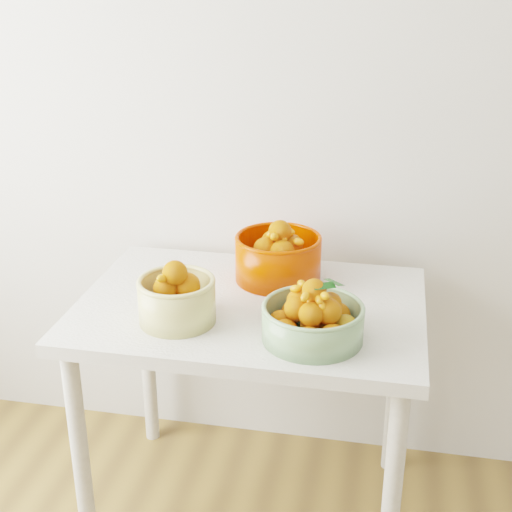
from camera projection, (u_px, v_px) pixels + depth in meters
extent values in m
cube|color=silver|center=(404.00, 76.00, 2.13)|extent=(4.00, 0.04, 2.70)
cube|color=silver|center=(251.00, 309.00, 2.08)|extent=(1.00, 0.70, 0.04)
cylinder|color=silver|center=(81.00, 457.00, 2.04)|extent=(0.05, 0.05, 0.71)
cylinder|color=silver|center=(392.00, 499.00, 1.88)|extent=(0.05, 0.05, 0.71)
cylinder|color=silver|center=(148.00, 355.00, 2.57)|extent=(0.05, 0.05, 0.71)
cylinder|color=silver|center=(395.00, 381.00, 2.41)|extent=(0.05, 0.05, 0.71)
cylinder|color=#CEBF76|center=(177.00, 301.00, 1.94)|extent=(0.24, 0.24, 0.12)
torus|color=#CEBF76|center=(176.00, 281.00, 1.92)|extent=(0.24, 0.24, 0.01)
sphere|color=#D1660C|center=(196.00, 307.00, 1.94)|extent=(0.08, 0.08, 0.08)
sphere|color=#D1660C|center=(183.00, 297.00, 2.00)|extent=(0.07, 0.07, 0.07)
sphere|color=#F56305|center=(158.00, 304.00, 1.96)|extent=(0.07, 0.07, 0.07)
sphere|color=#F56305|center=(171.00, 314.00, 1.90)|extent=(0.07, 0.07, 0.07)
sphere|color=#F56305|center=(177.00, 305.00, 1.95)|extent=(0.07, 0.07, 0.07)
sphere|color=#F56305|center=(187.00, 286.00, 1.94)|extent=(0.07, 0.07, 0.07)
sphere|color=#F56305|center=(165.00, 288.00, 1.92)|extent=(0.07, 0.07, 0.07)
sphere|color=#F56305|center=(175.00, 273.00, 1.90)|extent=(0.07, 0.07, 0.07)
ellipsoid|color=orange|center=(162.00, 278.00, 1.89)|extent=(0.04, 0.04, 0.03)
ellipsoid|color=orange|center=(177.00, 270.00, 1.91)|extent=(0.04, 0.04, 0.03)
cylinder|color=#7CA171|center=(313.00, 323.00, 1.86)|extent=(0.31, 0.31, 0.09)
torus|color=#7CA171|center=(313.00, 307.00, 1.84)|extent=(0.32, 0.32, 0.01)
sphere|color=#D1660C|center=(345.00, 327.00, 1.84)|extent=(0.07, 0.07, 0.07)
sphere|color=#F56305|center=(337.00, 316.00, 1.90)|extent=(0.07, 0.07, 0.07)
sphere|color=#F56305|center=(316.00, 309.00, 1.93)|extent=(0.07, 0.07, 0.07)
sphere|color=#F56305|center=(293.00, 312.00, 1.92)|extent=(0.06, 0.06, 0.06)
sphere|color=#F56305|center=(280.00, 322.00, 1.87)|extent=(0.06, 0.06, 0.06)
sphere|color=#F56305|center=(285.00, 332.00, 1.82)|extent=(0.07, 0.07, 0.07)
sphere|color=#F56305|center=(309.00, 340.00, 1.78)|extent=(0.07, 0.07, 0.07)
sphere|color=#F56305|center=(333.00, 338.00, 1.79)|extent=(0.07, 0.07, 0.07)
sphere|color=#F56305|center=(313.00, 324.00, 1.86)|extent=(0.07, 0.07, 0.07)
sphere|color=#F56305|center=(330.00, 304.00, 1.85)|extent=(0.06, 0.06, 0.06)
sphere|color=#F56305|center=(315.00, 298.00, 1.88)|extent=(0.07, 0.07, 0.07)
sphere|color=#F56305|center=(299.00, 301.00, 1.86)|extent=(0.06, 0.06, 0.06)
sphere|color=#F56305|center=(296.00, 308.00, 1.83)|extent=(0.06, 0.06, 0.06)
sphere|color=#F56305|center=(311.00, 314.00, 1.80)|extent=(0.06, 0.06, 0.06)
sphere|color=#F56305|center=(328.00, 311.00, 1.81)|extent=(0.07, 0.07, 0.07)
sphere|color=#F56305|center=(314.00, 291.00, 1.82)|extent=(0.06, 0.06, 0.06)
ellipsoid|color=orange|center=(326.00, 298.00, 1.82)|extent=(0.03, 0.03, 0.02)
ellipsoid|color=orange|center=(325.00, 296.00, 1.77)|extent=(0.04, 0.04, 0.03)
ellipsoid|color=orange|center=(322.00, 305.00, 1.79)|extent=(0.04, 0.04, 0.03)
ellipsoid|color=orange|center=(296.00, 289.00, 1.85)|extent=(0.04, 0.03, 0.03)
ellipsoid|color=orange|center=(311.00, 300.00, 1.82)|extent=(0.04, 0.04, 0.03)
ellipsoid|color=orange|center=(319.00, 300.00, 1.79)|extent=(0.04, 0.04, 0.03)
ellipsoid|color=orange|center=(302.00, 284.00, 1.87)|extent=(0.04, 0.04, 0.03)
ellipsoid|color=orange|center=(305.00, 297.00, 1.78)|extent=(0.04, 0.04, 0.03)
ellipsoid|color=orange|center=(315.00, 291.00, 1.81)|extent=(0.04, 0.04, 0.03)
ellipsoid|color=orange|center=(314.00, 290.00, 1.81)|extent=(0.02, 0.04, 0.03)
ellipsoid|color=orange|center=(309.00, 292.00, 1.84)|extent=(0.04, 0.04, 0.03)
ellipsoid|color=orange|center=(314.00, 290.00, 1.81)|extent=(0.03, 0.03, 0.02)
ellipsoid|color=orange|center=(313.00, 292.00, 1.83)|extent=(0.04, 0.04, 0.02)
ellipsoid|color=orange|center=(316.00, 292.00, 1.82)|extent=(0.03, 0.03, 0.03)
ellipsoid|color=orange|center=(320.00, 294.00, 1.83)|extent=(0.04, 0.04, 0.03)
cylinder|color=red|center=(278.00, 259.00, 2.20)|extent=(0.32, 0.32, 0.14)
torus|color=red|center=(278.00, 238.00, 2.17)|extent=(0.33, 0.33, 0.01)
sphere|color=#F56305|center=(303.00, 267.00, 2.19)|extent=(0.08, 0.08, 0.08)
sphere|color=#F56305|center=(295.00, 257.00, 2.26)|extent=(0.07, 0.07, 0.07)
sphere|color=#F56305|center=(269.00, 255.00, 2.27)|extent=(0.07, 0.07, 0.07)
sphere|color=#F56305|center=(253.00, 263.00, 2.22)|extent=(0.08, 0.08, 0.08)
sphere|color=#F56305|center=(261.00, 272.00, 2.15)|extent=(0.08, 0.08, 0.08)
sphere|color=#F56305|center=(289.00, 274.00, 2.14)|extent=(0.08, 0.08, 0.08)
sphere|color=#F56305|center=(278.00, 265.00, 2.21)|extent=(0.07, 0.07, 0.07)
sphere|color=#F56305|center=(292.00, 245.00, 2.20)|extent=(0.07, 0.07, 0.07)
sphere|color=#F56305|center=(273.00, 242.00, 2.22)|extent=(0.08, 0.08, 0.08)
sphere|color=#F56305|center=(265.00, 249.00, 2.17)|extent=(0.07, 0.07, 0.07)
sphere|color=#F56305|center=(282.00, 252.00, 2.14)|extent=(0.08, 0.08, 0.08)
sphere|color=#F56305|center=(280.00, 232.00, 2.17)|extent=(0.07, 0.07, 0.07)
ellipsoid|color=orange|center=(289.00, 234.00, 2.20)|extent=(0.04, 0.05, 0.04)
ellipsoid|color=orange|center=(275.00, 240.00, 2.20)|extent=(0.04, 0.05, 0.04)
ellipsoid|color=orange|center=(282.00, 238.00, 2.16)|extent=(0.04, 0.04, 0.03)
ellipsoid|color=orange|center=(272.00, 234.00, 2.17)|extent=(0.04, 0.03, 0.04)
ellipsoid|color=orange|center=(278.00, 238.00, 2.17)|extent=(0.04, 0.05, 0.04)
ellipsoid|color=orange|center=(298.00, 242.00, 2.15)|extent=(0.04, 0.03, 0.03)
ellipsoid|color=orange|center=(274.00, 237.00, 2.13)|extent=(0.04, 0.04, 0.04)
ellipsoid|color=orange|center=(289.00, 232.00, 2.17)|extent=(0.05, 0.04, 0.03)
ellipsoid|color=orange|center=(281.00, 237.00, 2.17)|extent=(0.04, 0.04, 0.03)
ellipsoid|color=orange|center=(277.00, 231.00, 2.18)|extent=(0.04, 0.05, 0.04)
ellipsoid|color=orange|center=(274.00, 233.00, 2.20)|extent=(0.04, 0.05, 0.03)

